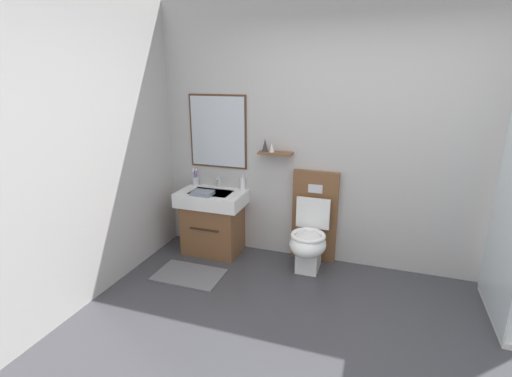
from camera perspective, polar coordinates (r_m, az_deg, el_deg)
name	(u,v)px	position (r m, az deg, el deg)	size (l,w,h in m)	color
wall_back	(364,138)	(3.90, 16.11, 7.37)	(4.62, 0.27, 2.71)	#B7B5B2
wall_left	(41,159)	(3.25, -29.94, 3.91)	(0.12, 3.67, 2.71)	#B7B5B2
bath_mat	(189,275)	(3.97, -10.15, -12.79)	(0.68, 0.44, 0.01)	slate
vanity_sink_left	(213,220)	(4.29, -6.56, -4.72)	(0.73, 0.50, 0.72)	brown
tap_on_left_sink	(219,181)	(4.31, -5.72, 1.14)	(0.03, 0.13, 0.11)	silver
toilet	(311,233)	(3.97, 8.37, -6.71)	(0.48, 0.62, 1.00)	brown
toothbrush_cup	(196,180)	(4.43, -9.16, 1.25)	(0.07, 0.07, 0.20)	silver
soap_dispenser	(243,183)	(4.20, -2.04, 0.78)	(0.06, 0.06, 0.17)	white
folded_hand_towel	(203,193)	(4.06, -8.14, -0.68)	(0.22, 0.16, 0.04)	gray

